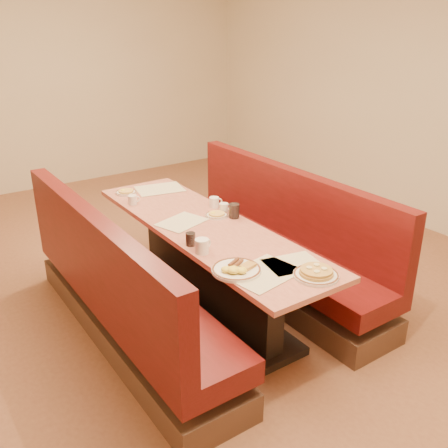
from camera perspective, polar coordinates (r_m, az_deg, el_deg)
ground at (r=4.22m, az=-2.00°, el=-9.60°), size 8.00×8.00×0.00m
room_envelope at (r=3.58m, az=-2.44°, el=17.55°), size 6.04×8.04×2.82m
diner_table at (r=4.03m, az=-2.07°, el=-5.10°), size 0.70×2.50×0.75m
booth_left at (r=3.74m, az=-11.64°, el=-8.14°), size 0.55×2.50×1.05m
booth_right at (r=4.43m, az=5.94°, el=-2.71°), size 0.55×2.50×1.05m
placemat_near_left at (r=3.17m, az=4.54°, el=-5.61°), size 0.49×0.40×0.00m
placemat_near_right at (r=3.30m, az=7.85°, el=-4.49°), size 0.40×0.33×0.00m
placemat_far_left at (r=3.93m, az=-4.85°, el=0.23°), size 0.43×0.37×0.00m
placemat_far_right at (r=4.72m, az=-7.36°, el=4.01°), size 0.48×0.40×0.00m
pancake_plate at (r=3.16m, az=10.49°, el=-5.59°), size 0.28×0.28×0.06m
eggs_plate at (r=3.17m, az=1.42°, el=-5.19°), size 0.32×0.32×0.06m
extra_plate_mid at (r=4.04m, az=-0.86°, el=1.07°), size 0.19×0.19×0.04m
extra_plate_far at (r=4.66m, az=-11.14°, el=3.61°), size 0.19×0.19×0.04m
coffee_mug_a at (r=4.12m, az=0.02°, el=1.89°), size 0.10×0.07×0.08m
coffee_mug_b at (r=3.41m, az=-2.49°, el=-2.49°), size 0.13×0.10×0.10m
coffee_mug_c at (r=4.23m, az=-1.09°, el=2.53°), size 0.11×0.08×0.09m
coffee_mug_d at (r=4.36m, az=-10.39°, el=2.75°), size 0.11×0.07×0.08m
soda_tumbler_near at (r=3.52m, az=-3.85°, el=-1.74°), size 0.07×0.07×0.10m
soda_tumbler_mid at (r=4.00m, az=1.17°, el=1.52°), size 0.08×0.08×0.12m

